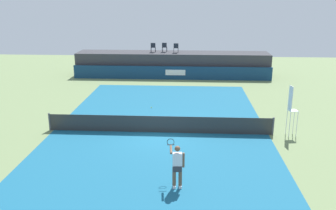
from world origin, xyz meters
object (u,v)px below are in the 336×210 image
Objects in this scene: spectator_chair_far_left at (153,47)px; spectator_chair_center at (176,47)px; tennis_ball at (151,107)px; net_post_near at (50,122)px; spectator_chair_left at (165,47)px; umpire_chair at (291,107)px; tennis_player at (177,165)px; net_post_far at (273,126)px.

spectator_chair_far_left and spectator_chair_center have the same top height.
net_post_near is at bearing -139.21° from tennis_ball.
spectator_chair_far_left is 1.08m from spectator_chair_left.
spectator_chair_left reaches higher than umpire_chair.
net_post_near is 14.71× the size of tennis_ball.
spectator_chair_left is at bearing 95.24° from tennis_player.
tennis_ball is (0.91, -10.74, -2.66)m from spectator_chair_far_left.
net_post_near is 0.56× the size of tennis_player.
spectator_chair_far_left is 1.00× the size of spectator_chair_left.
spectator_chair_far_left reaches higher than umpire_chair.
spectator_chair_center is at bearing 66.58° from net_post_near.
net_post_near is at bearing -105.94° from spectator_chair_far_left.
net_post_far is at bearing 0.00° from net_post_near.
tennis_player reaches higher than net_post_far.
spectator_chair_center is at bearing 111.29° from net_post_far.
spectator_chair_center is (2.16, -0.22, 0.00)m from spectator_chair_far_left.
net_post_far is at bearing 50.00° from tennis_player.
spectator_chair_far_left is 0.50× the size of tennis_player.
spectator_chair_center is at bearing 114.07° from umpire_chair.
net_post_far is (8.03, -15.29, -2.19)m from spectator_chair_far_left.
tennis_ball is (-1.25, -10.52, -2.66)m from spectator_chair_center.
spectator_chair_left is at bearing 70.69° from net_post_near.
umpire_chair is 2.76× the size of net_post_far.
spectator_chair_center is 0.50× the size of tennis_player.
net_post_far is at bearing 178.79° from umpire_chair.
spectator_chair_center is 16.56m from umpire_chair.
tennis_ball is at bearing 147.41° from net_post_far.
tennis_player reaches higher than net_post_near.
spectator_chair_center is 0.89× the size of net_post_near.
spectator_chair_left is at bearing 10.26° from spectator_chair_far_left.
spectator_chair_left is 0.89× the size of net_post_far.
spectator_chair_center is (1.10, -0.41, 0.00)m from spectator_chair_left.
spectator_chair_center is 10.92m from tennis_ball.
spectator_chair_center is 16.57m from net_post_near.
spectator_chair_far_left is 21.54m from tennis_player.
spectator_chair_center is 21.13m from tennis_player.
tennis_player is at bearing -87.65° from spectator_chair_center.
net_post_far is (6.98, -15.48, -2.19)m from spectator_chair_left.
spectator_chair_far_left is 16.05m from net_post_near.
spectator_chair_far_left is 0.32× the size of umpire_chair.
tennis_ball is (-2.11, 10.52, -0.92)m from tennis_player.
spectator_chair_center reaches higher than umpire_chair.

